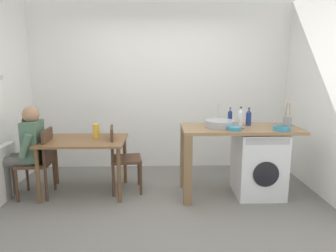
# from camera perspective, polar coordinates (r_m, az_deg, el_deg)

# --- Properties ---
(ground_plane) EXTENTS (5.46, 5.46, 0.00)m
(ground_plane) POSITION_cam_1_polar(r_m,az_deg,el_deg) (3.71, -1.21, -15.90)
(ground_plane) COLOR slate
(wall_back) EXTENTS (4.60, 0.10, 2.70)m
(wall_back) POSITION_cam_1_polar(r_m,az_deg,el_deg) (5.07, -1.41, 7.27)
(wall_back) COLOR white
(wall_back) RESTS_ON ground_plane
(dining_table) EXTENTS (1.10, 0.76, 0.74)m
(dining_table) POSITION_cam_1_polar(r_m,az_deg,el_deg) (4.18, -15.57, -3.75)
(dining_table) COLOR brown
(dining_table) RESTS_ON ground_plane
(chair_person_seat) EXTENTS (0.42, 0.42, 0.90)m
(chair_person_seat) POSITION_cam_1_polar(r_m,az_deg,el_deg) (4.29, -22.91, -5.72)
(chair_person_seat) COLOR #4C3323
(chair_person_seat) RESTS_ON ground_plane
(chair_opposite) EXTENTS (0.45, 0.45, 0.90)m
(chair_opposite) POSITION_cam_1_polar(r_m,az_deg,el_deg) (4.16, -8.94, -5.47)
(chair_opposite) COLOR #4C3323
(chair_opposite) RESTS_ON ground_plane
(seated_person) EXTENTS (0.51, 0.52, 1.20)m
(seated_person) POSITION_cam_1_polar(r_m,az_deg,el_deg) (4.30, -25.11, -3.59)
(seated_person) COLOR #595651
(seated_person) RESTS_ON ground_plane
(kitchen_counter) EXTENTS (1.50, 0.68, 0.92)m
(kitchen_counter) POSITION_cam_1_polar(r_m,az_deg,el_deg) (3.99, 10.42, -2.45)
(kitchen_counter) COLOR olive
(kitchen_counter) RESTS_ON ground_plane
(washing_machine) EXTENTS (0.60, 0.61, 0.86)m
(washing_machine) POSITION_cam_1_polar(r_m,az_deg,el_deg) (4.20, 16.64, -6.75)
(washing_machine) COLOR silver
(washing_machine) RESTS_ON ground_plane
(sink_basin) EXTENTS (0.38, 0.38, 0.09)m
(sink_basin) POSITION_cam_1_polar(r_m,az_deg,el_deg) (3.94, 9.79, 0.42)
(sink_basin) COLOR #9EA0A5
(sink_basin) RESTS_ON kitchen_counter
(tap) EXTENTS (0.02, 0.02, 0.28)m
(tap) POSITION_cam_1_polar(r_m,az_deg,el_deg) (4.10, 9.35, 2.19)
(tap) COLOR #B2B2B7
(tap) RESTS_ON kitchen_counter
(bottle_tall_green) EXTENTS (0.06, 0.06, 0.22)m
(bottle_tall_green) POSITION_cam_1_polar(r_m,az_deg,el_deg) (4.21, 11.61, 1.79)
(bottle_tall_green) COLOR navy
(bottle_tall_green) RESTS_ON kitchen_counter
(bottle_squat_brown) EXTENTS (0.06, 0.06, 0.25)m
(bottle_squat_brown) POSITION_cam_1_polar(r_m,az_deg,el_deg) (4.07, 13.52, 1.60)
(bottle_squat_brown) COLOR silver
(bottle_squat_brown) RESTS_ON kitchen_counter
(bottle_clear_small) EXTENTS (0.07, 0.07, 0.24)m
(bottle_clear_small) POSITION_cam_1_polar(r_m,az_deg,el_deg) (4.14, 14.95, 1.58)
(bottle_clear_small) COLOR navy
(bottle_clear_small) RESTS_ON kitchen_counter
(mixing_bowl) EXTENTS (0.17, 0.17, 0.05)m
(mixing_bowl) POSITION_cam_1_polar(r_m,az_deg,el_deg) (3.78, 12.41, -0.40)
(mixing_bowl) COLOR teal
(mixing_bowl) RESTS_ON kitchen_counter
(utensil_crock) EXTENTS (0.11, 0.11, 0.30)m
(utensil_crock) POSITION_cam_1_polar(r_m,az_deg,el_deg) (4.25, 21.55, 0.91)
(utensil_crock) COLOR gray
(utensil_crock) RESTS_ON kitchen_counter
(colander) EXTENTS (0.20, 0.20, 0.06)m
(colander) POSITION_cam_1_polar(r_m,az_deg,el_deg) (3.94, 20.62, -0.33)
(colander) COLOR teal
(colander) RESTS_ON kitchen_counter
(vase) EXTENTS (0.09, 0.09, 0.19)m
(vase) POSITION_cam_1_polar(r_m,az_deg,el_deg) (4.20, -13.39, -0.89)
(vase) COLOR gold
(vase) RESTS_ON dining_table
(scissors) EXTENTS (0.15, 0.06, 0.01)m
(scissors) POSITION_cam_1_polar(r_m,az_deg,el_deg) (3.90, 13.12, -0.43)
(scissors) COLOR #B2B2B7
(scissors) RESTS_ON kitchen_counter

